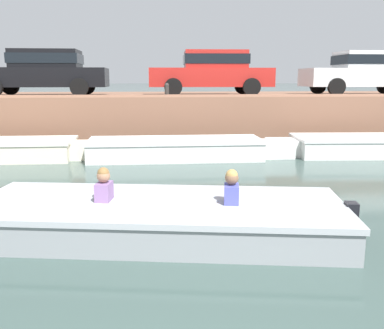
{
  "coord_description": "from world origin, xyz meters",
  "views": [
    {
      "loc": [
        -0.26,
        -1.26,
        2.21
      ],
      "look_at": [
        0.2,
        4.34,
        1.08
      ],
      "focal_mm": 40.0,
      "sensor_mm": 36.0,
      "label": 1
    }
  ],
  "objects_px": {
    "car_left_inner_black": "(44,71)",
    "car_right_inner_white": "(365,71)",
    "boat_moored_central_white": "(184,149)",
    "mooring_bollard_mid": "(167,89)",
    "boat_moored_east_white": "(362,146)",
    "motorboat_passing": "(142,217)",
    "car_centre_red": "(212,71)"
  },
  "relations": [
    {
      "from": "car_left_inner_black",
      "to": "mooring_bollard_mid",
      "type": "bearing_deg",
      "value": -19.24
    },
    {
      "from": "boat_moored_central_white",
      "to": "car_right_inner_white",
      "type": "height_order",
      "value": "car_right_inner_white"
    },
    {
      "from": "car_right_inner_white",
      "to": "boat_moored_east_white",
      "type": "bearing_deg",
      "value": -115.19
    },
    {
      "from": "boat_moored_east_white",
      "to": "car_centre_red",
      "type": "distance_m",
      "value": 5.71
    },
    {
      "from": "boat_moored_central_white",
      "to": "boat_moored_east_white",
      "type": "distance_m",
      "value": 5.26
    },
    {
      "from": "boat_moored_east_white",
      "to": "car_left_inner_black",
      "type": "xyz_separation_m",
      "value": [
        -9.84,
        3.41,
        2.2
      ]
    },
    {
      "from": "motorboat_passing",
      "to": "car_left_inner_black",
      "type": "bearing_deg",
      "value": 110.86
    },
    {
      "from": "boat_moored_east_white",
      "to": "motorboat_passing",
      "type": "relative_size",
      "value": 0.82
    },
    {
      "from": "car_right_inner_white",
      "to": "boat_moored_central_white",
      "type": "bearing_deg",
      "value": -152.87
    },
    {
      "from": "boat_moored_central_white",
      "to": "car_left_inner_black",
      "type": "bearing_deg",
      "value": 142.51
    },
    {
      "from": "mooring_bollard_mid",
      "to": "motorboat_passing",
      "type": "bearing_deg",
      "value": -94.1
    },
    {
      "from": "car_centre_red",
      "to": "boat_moored_central_white",
      "type": "bearing_deg",
      "value": -109.33
    },
    {
      "from": "car_left_inner_black",
      "to": "car_centre_red",
      "type": "relative_size",
      "value": 1.03
    },
    {
      "from": "boat_moored_east_white",
      "to": "motorboat_passing",
      "type": "distance_m",
      "value": 8.68
    },
    {
      "from": "car_left_inner_black",
      "to": "boat_moored_central_white",
      "type": "bearing_deg",
      "value": -37.49
    },
    {
      "from": "mooring_bollard_mid",
      "to": "car_left_inner_black",
      "type": "bearing_deg",
      "value": 160.76
    },
    {
      "from": "motorboat_passing",
      "to": "car_left_inner_black",
      "type": "xyz_separation_m",
      "value": [
        -3.6,
        9.44,
        2.23
      ]
    },
    {
      "from": "car_left_inner_black",
      "to": "motorboat_passing",
      "type": "bearing_deg",
      "value": -69.14
    },
    {
      "from": "car_left_inner_black",
      "to": "car_centre_red",
      "type": "height_order",
      "value": "same"
    },
    {
      "from": "boat_moored_central_white",
      "to": "car_left_inner_black",
      "type": "distance_m",
      "value": 6.18
    },
    {
      "from": "boat_moored_east_white",
      "to": "car_left_inner_black",
      "type": "height_order",
      "value": "car_left_inner_black"
    },
    {
      "from": "car_right_inner_white",
      "to": "mooring_bollard_mid",
      "type": "relative_size",
      "value": 9.77
    },
    {
      "from": "car_right_inner_white",
      "to": "motorboat_passing",
      "type": "bearing_deg",
      "value": -129.72
    },
    {
      "from": "boat_moored_central_white",
      "to": "mooring_bollard_mid",
      "type": "height_order",
      "value": "mooring_bollard_mid"
    },
    {
      "from": "car_centre_red",
      "to": "boat_moored_east_white",
      "type": "bearing_deg",
      "value": -40.25
    },
    {
      "from": "boat_moored_east_white",
      "to": "car_centre_red",
      "type": "xyz_separation_m",
      "value": [
        -4.02,
        3.41,
        2.2
      ]
    },
    {
      "from": "boat_moored_central_white",
      "to": "car_centre_red",
      "type": "relative_size",
      "value": 1.34
    },
    {
      "from": "car_right_inner_white",
      "to": "mooring_bollard_mid",
      "type": "xyz_separation_m",
      "value": [
        -7.27,
        -1.45,
        -0.61
      ]
    },
    {
      "from": "car_left_inner_black",
      "to": "car_right_inner_white",
      "type": "bearing_deg",
      "value": -0.0
    },
    {
      "from": "boat_moored_central_white",
      "to": "mooring_bollard_mid",
      "type": "relative_size",
      "value": 12.95
    },
    {
      "from": "boat_moored_central_white",
      "to": "motorboat_passing",
      "type": "relative_size",
      "value": 0.89
    },
    {
      "from": "motorboat_passing",
      "to": "car_left_inner_black",
      "type": "distance_m",
      "value": 10.34
    }
  ]
}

